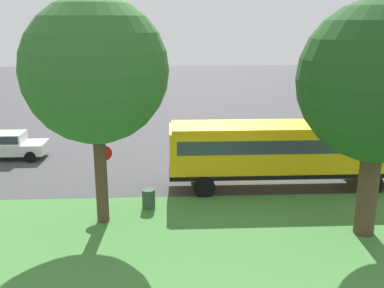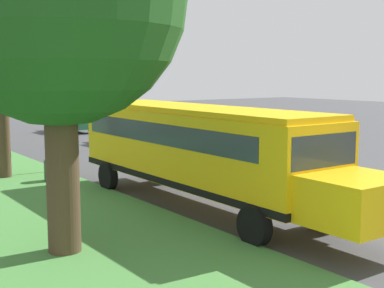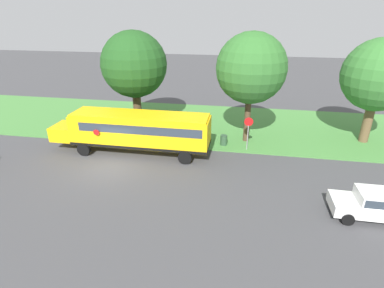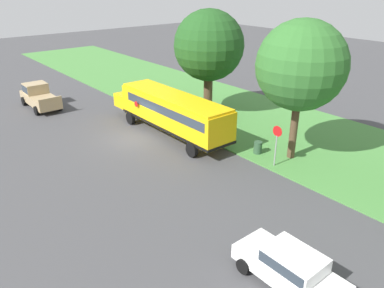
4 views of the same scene
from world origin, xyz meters
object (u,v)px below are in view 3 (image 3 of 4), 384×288
object	(u,v)px
car_white_nearest	(377,203)
oak_tree_beside_bus	(133,64)
school_bus	(137,129)
oak_tree_roadside_mid	(250,68)
oak_tree_far_end	(378,76)
stop_sign	(248,130)
trash_bin	(224,141)

from	to	relation	value
car_white_nearest	oak_tree_beside_bus	distance (m)	20.69
school_bus	oak_tree_beside_bus	size ratio (longest dim) A/B	1.42
oak_tree_roadside_mid	oak_tree_far_end	xyz separation A→B (m)	(-1.57, 9.74, -0.56)
oak_tree_roadside_mid	stop_sign	world-z (taller)	oak_tree_roadside_mid
oak_tree_far_end	oak_tree_roadside_mid	bearing A→B (deg)	-80.86
car_white_nearest	trash_bin	world-z (taller)	car_white_nearest
stop_sign	oak_tree_beside_bus	bearing A→B (deg)	-107.74
oak_tree_far_end	trash_bin	size ratio (longest dim) A/B	9.38
oak_tree_roadside_mid	oak_tree_far_end	distance (m)	9.88
stop_sign	oak_tree_far_end	bearing A→B (deg)	109.28
oak_tree_roadside_mid	stop_sign	xyz separation A→B (m)	(1.77, 0.20, -4.42)
car_white_nearest	stop_sign	world-z (taller)	stop_sign
car_white_nearest	oak_tree_beside_bus	xyz separation A→B (m)	(-10.66, -16.99, 5.08)
school_bus	car_white_nearest	size ratio (longest dim) A/B	2.82
car_white_nearest	oak_tree_beside_bus	world-z (taller)	oak_tree_beside_bus
oak_tree_beside_bus	stop_sign	xyz separation A→B (m)	(3.26, 10.20, -4.22)
oak_tree_roadside_mid	school_bus	bearing A→B (deg)	-65.98
oak_tree_beside_bus	oak_tree_far_end	bearing A→B (deg)	90.22
oak_tree_beside_bus	oak_tree_far_end	size ratio (longest dim) A/B	1.04
oak_tree_beside_bus	stop_sign	size ratio (longest dim) A/B	3.20
oak_tree_roadside_mid	trash_bin	world-z (taller)	oak_tree_roadside_mid
oak_tree_beside_bus	school_bus	bearing A→B (deg)	19.83
oak_tree_beside_bus	stop_sign	distance (m)	11.51
oak_tree_far_end	stop_sign	distance (m)	10.83
oak_tree_beside_bus	trash_bin	distance (m)	10.33
oak_tree_beside_bus	oak_tree_far_end	distance (m)	19.75
oak_tree_beside_bus	trash_bin	bearing A→B (deg)	71.99
oak_tree_roadside_mid	trash_bin	size ratio (longest dim) A/B	9.85
school_bus	oak_tree_far_end	world-z (taller)	oak_tree_far_end
stop_sign	school_bus	bearing A→B (deg)	-77.44
car_white_nearest	trash_bin	bearing A→B (deg)	-132.54
oak_tree_roadside_mid	oak_tree_far_end	world-z (taller)	oak_tree_roadside_mid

